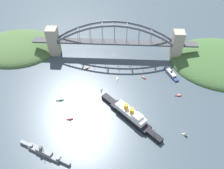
{
  "coord_description": "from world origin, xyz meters",
  "views": [
    {
      "loc": [
        -11.96,
        317.65,
        236.1
      ],
      "look_at": [
        0.0,
        80.21,
        8.0
      ],
      "focal_mm": 37.51,
      "sensor_mm": 36.0,
      "label": 1
    }
  ],
  "objects_px": {
    "small_boat_3": "(179,95)",
    "naval_cruiser": "(44,152)",
    "harbor_arch_bridge": "(115,42)",
    "small_boat_5": "(101,89)",
    "ocean_liner": "(130,115)",
    "small_boat_4": "(70,119)",
    "small_boat_2": "(87,68)",
    "small_boat_6": "(117,79)",
    "small_boat_8": "(144,78)",
    "harbor_ferry_steamer": "(171,74)",
    "small_boat_7": "(186,133)",
    "seaplane_taxiing_near_bridge": "(116,41)",
    "small_boat_0": "(60,100)"
  },
  "relations": [
    {
      "from": "small_boat_2",
      "to": "small_boat_8",
      "type": "distance_m",
      "value": 89.3
    },
    {
      "from": "seaplane_taxiing_near_bridge",
      "to": "small_boat_8",
      "type": "height_order",
      "value": "seaplane_taxiing_near_bridge"
    },
    {
      "from": "small_boat_2",
      "to": "small_boat_5",
      "type": "distance_m",
      "value": 52.36
    },
    {
      "from": "small_boat_2",
      "to": "small_boat_8",
      "type": "height_order",
      "value": "small_boat_8"
    },
    {
      "from": "small_boat_3",
      "to": "small_boat_6",
      "type": "relative_size",
      "value": 0.87
    },
    {
      "from": "harbor_arch_bridge",
      "to": "small_boat_6",
      "type": "xyz_separation_m",
      "value": [
        -6.49,
        60.86,
        -24.78
      ]
    },
    {
      "from": "small_boat_0",
      "to": "small_boat_5",
      "type": "bearing_deg",
      "value": -156.38
    },
    {
      "from": "small_boat_6",
      "to": "harbor_ferry_steamer",
      "type": "bearing_deg",
      "value": -169.94
    },
    {
      "from": "small_boat_2",
      "to": "naval_cruiser",
      "type": "bearing_deg",
      "value": 78.91
    },
    {
      "from": "small_boat_6",
      "to": "ocean_liner",
      "type": "bearing_deg",
      "value": 104.78
    },
    {
      "from": "seaplane_taxiing_near_bridge",
      "to": "small_boat_6",
      "type": "bearing_deg",
      "value": 93.21
    },
    {
      "from": "ocean_liner",
      "to": "small_boat_7",
      "type": "bearing_deg",
      "value": 161.31
    },
    {
      "from": "naval_cruiser",
      "to": "small_boat_4",
      "type": "relative_size",
      "value": 7.47
    },
    {
      "from": "small_boat_8",
      "to": "small_boat_4",
      "type": "bearing_deg",
      "value": 40.45
    },
    {
      "from": "small_boat_4",
      "to": "ocean_liner",
      "type": "bearing_deg",
      "value": -175.31
    },
    {
      "from": "small_boat_5",
      "to": "naval_cruiser",
      "type": "bearing_deg",
      "value": 62.04
    },
    {
      "from": "small_boat_3",
      "to": "naval_cruiser",
      "type": "bearing_deg",
      "value": 30.65
    },
    {
      "from": "small_boat_5",
      "to": "small_boat_6",
      "type": "relative_size",
      "value": 1.02
    },
    {
      "from": "seaplane_taxiing_near_bridge",
      "to": "small_boat_6",
      "type": "relative_size",
      "value": 0.87
    },
    {
      "from": "seaplane_taxiing_near_bridge",
      "to": "small_boat_2",
      "type": "bearing_deg",
      "value": 61.32
    },
    {
      "from": "harbor_arch_bridge",
      "to": "small_boat_3",
      "type": "relative_size",
      "value": 28.28
    },
    {
      "from": "small_boat_4",
      "to": "small_boat_6",
      "type": "bearing_deg",
      "value": -126.23
    },
    {
      "from": "harbor_ferry_steamer",
      "to": "small_boat_0",
      "type": "distance_m",
      "value": 168.55
    },
    {
      "from": "harbor_arch_bridge",
      "to": "small_boat_8",
      "type": "distance_m",
      "value": 76.7
    },
    {
      "from": "small_boat_3",
      "to": "small_boat_5",
      "type": "relative_size",
      "value": 0.85
    },
    {
      "from": "ocean_liner",
      "to": "seaplane_taxiing_near_bridge",
      "type": "xyz_separation_m",
      "value": [
        24.36,
        -170.99,
        -3.83
      ]
    },
    {
      "from": "small_boat_5",
      "to": "small_boat_8",
      "type": "distance_m",
      "value": 67.36
    },
    {
      "from": "small_boat_0",
      "to": "small_boat_8",
      "type": "distance_m",
      "value": 126.42
    },
    {
      "from": "harbor_ferry_steamer",
      "to": "small_boat_5",
      "type": "relative_size",
      "value": 2.99
    },
    {
      "from": "small_boat_5",
      "to": "small_boat_7",
      "type": "height_order",
      "value": "small_boat_7"
    },
    {
      "from": "harbor_arch_bridge",
      "to": "small_boat_8",
      "type": "height_order",
      "value": "harbor_arch_bridge"
    },
    {
      "from": "small_boat_2",
      "to": "ocean_liner",
      "type": "bearing_deg",
      "value": 124.99
    },
    {
      "from": "small_boat_2",
      "to": "small_boat_5",
      "type": "bearing_deg",
      "value": 119.5
    },
    {
      "from": "small_boat_3",
      "to": "small_boat_7",
      "type": "xyz_separation_m",
      "value": [
        1.9,
        64.25,
        3.21
      ]
    },
    {
      "from": "seaplane_taxiing_near_bridge",
      "to": "small_boat_7",
      "type": "relative_size",
      "value": 1.1
    },
    {
      "from": "small_boat_3",
      "to": "ocean_liner",
      "type": "bearing_deg",
      "value": 31.79
    },
    {
      "from": "small_boat_3",
      "to": "small_boat_6",
      "type": "height_order",
      "value": "small_boat_6"
    },
    {
      "from": "harbor_arch_bridge",
      "to": "small_boat_2",
      "type": "relative_size",
      "value": 37.97
    },
    {
      "from": "small_boat_2",
      "to": "harbor_ferry_steamer",
      "type": "bearing_deg",
      "value": 176.03
    },
    {
      "from": "small_boat_5",
      "to": "small_boat_8",
      "type": "xyz_separation_m",
      "value": [
        -61.61,
        -27.22,
        0.07
      ]
    },
    {
      "from": "seaplane_taxiing_near_bridge",
      "to": "small_boat_6",
      "type": "distance_m",
      "value": 100.05
    },
    {
      "from": "harbor_arch_bridge",
      "to": "small_boat_5",
      "type": "xyz_separation_m",
      "value": [
        15.14,
        82.99,
        -24.83
      ]
    },
    {
      "from": "harbor_ferry_steamer",
      "to": "small_boat_3",
      "type": "distance_m",
      "value": 43.91
    },
    {
      "from": "harbor_ferry_steamer",
      "to": "small_boat_7",
      "type": "xyz_separation_m",
      "value": [
        -2.94,
        107.87,
        1.6
      ]
    },
    {
      "from": "small_boat_0",
      "to": "seaplane_taxiing_near_bridge",
      "type": "bearing_deg",
      "value": -115.71
    },
    {
      "from": "small_boat_5",
      "to": "small_boat_0",
      "type": "bearing_deg",
      "value": 23.62
    },
    {
      "from": "seaplane_taxiing_near_bridge",
      "to": "small_boat_0",
      "type": "height_order",
      "value": "seaplane_taxiing_near_bridge"
    },
    {
      "from": "small_boat_5",
      "to": "small_boat_8",
      "type": "bearing_deg",
      "value": -156.16
    },
    {
      "from": "small_boat_5",
      "to": "small_boat_6",
      "type": "bearing_deg",
      "value": -134.35
    },
    {
      "from": "ocean_liner",
      "to": "small_boat_4",
      "type": "distance_m",
      "value": 75.82
    }
  ]
}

